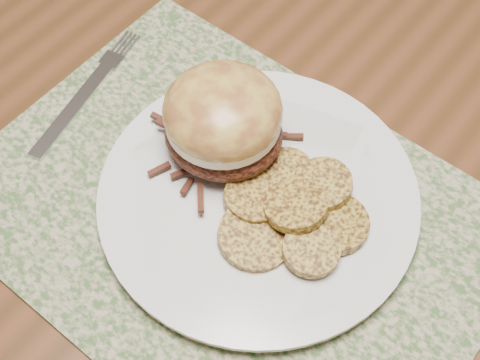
% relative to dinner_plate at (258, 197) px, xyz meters
% --- Properties ---
extents(placemat, '(0.45, 0.33, 0.00)m').
position_rel_dinner_plate_xyz_m(placemat, '(-0.01, -0.02, -0.01)').
color(placemat, '#3C592D').
rests_on(placemat, dining_table).
extents(dinner_plate, '(0.26, 0.26, 0.02)m').
position_rel_dinner_plate_xyz_m(dinner_plate, '(0.00, 0.00, 0.00)').
color(dinner_plate, silver).
rests_on(dinner_plate, placemat).
extents(pork_sandwich, '(0.12, 0.12, 0.08)m').
position_rel_dinner_plate_xyz_m(pork_sandwich, '(-0.05, 0.02, 0.05)').
color(pork_sandwich, black).
rests_on(pork_sandwich, dinner_plate).
extents(roasted_potatoes, '(0.14, 0.13, 0.03)m').
position_rel_dinner_plate_xyz_m(roasted_potatoes, '(0.04, -0.00, 0.02)').
color(roasted_potatoes, '#A3842F').
rests_on(roasted_potatoes, dinner_plate).
extents(fork, '(0.05, 0.17, 0.00)m').
position_rel_dinner_plate_xyz_m(fork, '(-0.21, -0.01, -0.01)').
color(fork, silver).
rests_on(fork, placemat).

